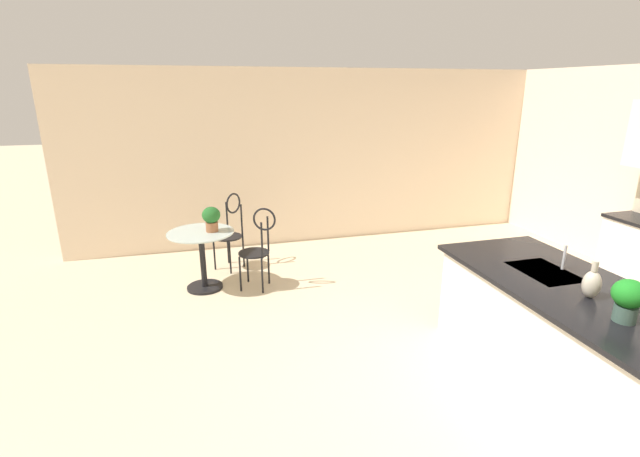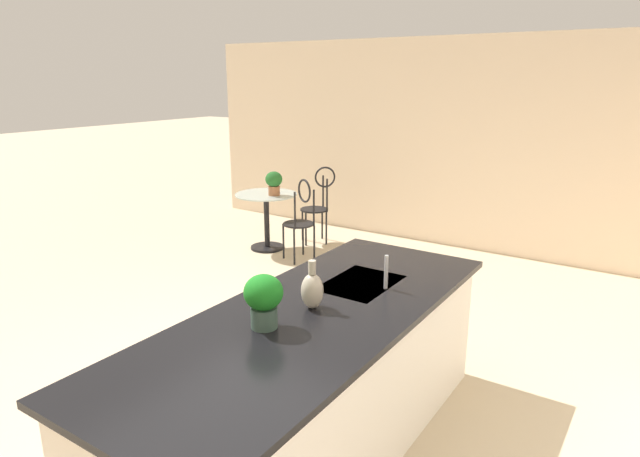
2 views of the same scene
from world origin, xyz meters
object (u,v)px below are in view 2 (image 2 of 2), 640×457
bistro_table (267,216)px  potted_plant_on_table (274,182)px  chair_near_window (301,216)px  potted_plant_counter_near (264,298)px  vase_on_counter (312,290)px  chair_by_island (318,201)px

bistro_table → potted_plant_on_table: bearing=87.2°
chair_near_window → potted_plant_counter_near: (3.16, 2.02, 0.52)m
potted_plant_counter_near → vase_on_counter: (-0.35, 0.07, -0.06)m
bistro_table → potted_plant_on_table: 0.49m
chair_by_island → potted_plant_counter_near: bearing=30.1°
potted_plant_counter_near → potted_plant_on_table: bearing=-142.5°
potted_plant_on_table → bistro_table: bearing=-92.8°
chair_near_window → chair_by_island: size_ratio=1.00×
bistro_table → potted_plant_on_table: size_ratio=2.62×
chair_by_island → potted_plant_counter_near: 4.60m
chair_by_island → vase_on_counter: vase_on_counter is taller
potted_plant_on_table → potted_plant_counter_near: bearing=37.5°
potted_plant_counter_near → vase_on_counter: potted_plant_counter_near is taller
potted_plant_counter_near → vase_on_counter: bearing=168.6°
bistro_table → chair_by_island: chair_by_island is taller
vase_on_counter → potted_plant_on_table: bearing=-138.7°
chair_by_island → potted_plant_counter_near: (3.96, 2.29, 0.52)m
potted_plant_on_table → vase_on_counter: (2.97, 2.62, 0.12)m
chair_by_island → vase_on_counter: 4.33m
chair_by_island → potted_plant_counter_near: size_ratio=3.53×
chair_by_island → vase_on_counter: (3.61, 2.36, 0.46)m
chair_near_window → potted_plant_on_table: size_ratio=3.41×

